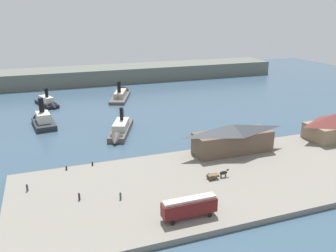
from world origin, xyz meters
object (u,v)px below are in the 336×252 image
Objects in this scene: mooring_post_east at (66,168)px; mooring_post_center_west at (92,164)px; ferry_shed_west_terminal at (233,138)px; ferry_approaching_west at (121,94)px; pedestrian_standing_center at (120,196)px; ferry_near_quay at (48,103)px; pedestrian_near_cart at (79,196)px; ferry_approaching_east at (120,131)px; street_tram at (189,206)px; horse_cart at (217,174)px; ferry_shed_central_terminal at (335,126)px; pedestrian_walking_east at (27,187)px; ferry_outer_harbor at (43,120)px.

mooring_post_center_west is at bearing 3.85° from mooring_post_east.
ferry_approaching_west is at bearing 99.68° from ferry_shed_west_terminal.
pedestrian_standing_center is at bearing -157.20° from ferry_shed_west_terminal.
ferry_shed_west_terminal is at bearing -4.83° from mooring_post_east.
mooring_post_center_west is at bearing -82.87° from ferry_near_quay.
ferry_approaching_east reaches higher than pedestrian_near_cart.
ferry_approaching_west is (21.09, 93.55, -0.78)m from pedestrian_standing_center.
ferry_approaching_west is 1.13× the size of ferry_approaching_east.
street_tram reaches higher than horse_cart.
horse_cart reaches higher than pedestrian_near_cart.
ferry_shed_central_terminal reaches higher than ferry_shed_west_terminal.
pedestrian_standing_center is at bearing 133.93° from street_tram.
ferry_approaching_west is 33.34m from ferry_near_quay.
ferry_outer_harbor reaches higher than pedestrian_walking_east.
mooring_post_east is 30.05m from ferry_approaching_east.
ferry_near_quay is at bearing 137.37° from ferry_shed_central_terminal.
horse_cart is 6.10× the size of mooring_post_east.
pedestrian_near_cart is at bearing 161.67° from pedestrian_standing_center.
ferry_shed_west_terminal is 34.25m from ferry_shed_central_terminal.
ferry_approaching_east is at bearing 66.46° from pedestrian_near_cart.
ferry_approaching_east is at bearing 77.81° from pedestrian_standing_center.
ferry_outer_harbor is at bearing 108.96° from street_tram.
mooring_post_east is at bearing -112.08° from ferry_approaching_west.
mooring_post_center_west is (-3.07, 18.68, -0.33)m from pedestrian_standing_center.
horse_cart is 0.24× the size of ferry_approaching_east.
ferry_shed_central_terminal is at bearing 1.96° from pedestrian_walking_east.
ferry_approaching_east is (-59.74, 28.63, -3.84)m from ferry_shed_central_terminal.
horse_cart is at bearing -32.84° from mooring_post_center_west.
ferry_shed_central_terminal is at bearing -3.63° from mooring_post_east.
ferry_near_quay reaches higher than pedestrian_standing_center.
mooring_post_east is 69.13m from ferry_near_quay.
horse_cart reaches higher than mooring_post_center_west.
pedestrian_standing_center is 88.12m from ferry_near_quay.
street_tram is at bearing -77.22° from ferry_near_quay.
ferry_shed_central_terminal is 95.90m from ferry_outer_harbor.
street_tram is 105.17m from ferry_approaching_west.
horse_cart is at bearing -88.66° from ferry_approaching_west.
pedestrian_near_cart is at bearing -84.02° from ferry_outer_harbor.
ferry_near_quay is at bearing 97.60° from pedestrian_standing_center.
street_tram is 36.00m from pedestrian_walking_east.
horse_cart is 23.30m from pedestrian_standing_center.
ferry_outer_harbor is at bearing 104.63° from mooring_post_center_west.
pedestrian_near_cart is (-76.85, -10.63, -3.25)m from ferry_shed_central_terminal.
pedestrian_near_cart reaches higher than mooring_post_east.
horse_cart is at bearing -131.45° from ferry_shed_west_terminal.
ferry_shed_west_terminal reaches higher than pedestrian_walking_east.
horse_cart is at bearing 45.46° from street_tram.
street_tram is 11.79× the size of mooring_post_center_west.
pedestrian_walking_east is (-28.91, 21.39, -1.63)m from street_tram.
street_tram is at bearing -36.50° from pedestrian_walking_east.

